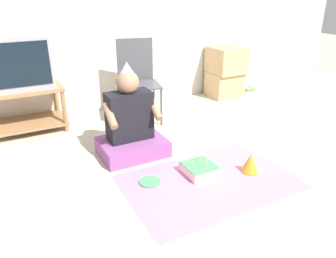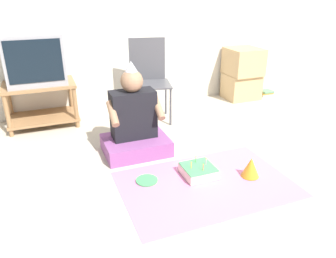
{
  "view_description": "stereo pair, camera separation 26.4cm",
  "coord_description": "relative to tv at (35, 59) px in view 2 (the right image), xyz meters",
  "views": [
    {
      "loc": [
        -1.63,
        -1.84,
        1.41
      ],
      "look_at": [
        -0.5,
        0.3,
        0.35
      ],
      "focal_mm": 35.0,
      "sensor_mm": 36.0,
      "label": 1
    },
    {
      "loc": [
        -1.39,
        -1.95,
        1.41
      ],
      "look_at": [
        -0.5,
        0.3,
        0.35
      ],
      "focal_mm": 35.0,
      "sensor_mm": 36.0,
      "label": 2
    }
  ],
  "objects": [
    {
      "name": "party_cloth",
      "position": [
        1.11,
        -1.74,
        -0.72
      ],
      "size": [
        1.31,
        0.87,
        0.01
      ],
      "color": "pink",
      "rests_on": "ground_plane"
    },
    {
      "name": "tv",
      "position": [
        0.0,
        0.0,
        0.0
      ],
      "size": [
        0.58,
        0.45,
        0.51
      ],
      "color": "#99999E",
      "rests_on": "tv_stand"
    },
    {
      "name": "folding_chair",
      "position": [
        1.15,
        -0.23,
        -0.22
      ],
      "size": [
        0.53,
        0.48,
        0.9
      ],
      "color": "#4C4C51",
      "rests_on": "ground_plane"
    },
    {
      "name": "party_hat_blue",
      "position": [
        1.49,
        -1.77,
        -0.64
      ],
      "size": [
        0.15,
        0.15,
        0.16
      ],
      "color": "gold",
      "rests_on": "party_cloth"
    },
    {
      "name": "person_seated",
      "position": [
        0.75,
        -1.0,
        -0.46
      ],
      "size": [
        0.58,
        0.45,
        0.84
      ],
      "color": "#8C4C8C",
      "rests_on": "ground_plane"
    },
    {
      "name": "ground_plane",
      "position": [
        1.43,
        -1.68,
        -0.73
      ],
      "size": [
        16.0,
        16.0,
        0.0
      ],
      "primitive_type": "plane",
      "color": "#BCB29E"
    },
    {
      "name": "tv_stand",
      "position": [
        -0.0,
        -0.01,
        -0.45
      ],
      "size": [
        0.73,
        0.49,
        0.47
      ],
      "color": "#997047",
      "rests_on": "ground_plane"
    },
    {
      "name": "birthday_cake",
      "position": [
        1.1,
        -1.6,
        -0.68
      ],
      "size": [
        0.25,
        0.25,
        0.14
      ],
      "color": "#F4E0C6",
      "rests_on": "party_cloth"
    },
    {
      "name": "paper_plate",
      "position": [
        0.69,
        -1.53,
        -0.72
      ],
      "size": [
        0.17,
        0.17,
        0.01
      ],
      "color": "#4CB266",
      "rests_on": "party_cloth"
    },
    {
      "name": "book_pile",
      "position": [
        2.94,
        -0.04,
        -0.69
      ],
      "size": [
        0.17,
        0.14,
        0.07
      ],
      "color": "beige",
      "rests_on": "ground_plane"
    },
    {
      "name": "cardboard_box_stack",
      "position": [
        2.54,
        -0.01,
        -0.38
      ],
      "size": [
        0.44,
        0.43,
        0.67
      ],
      "color": "tan",
      "rests_on": "ground_plane"
    }
  ]
}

